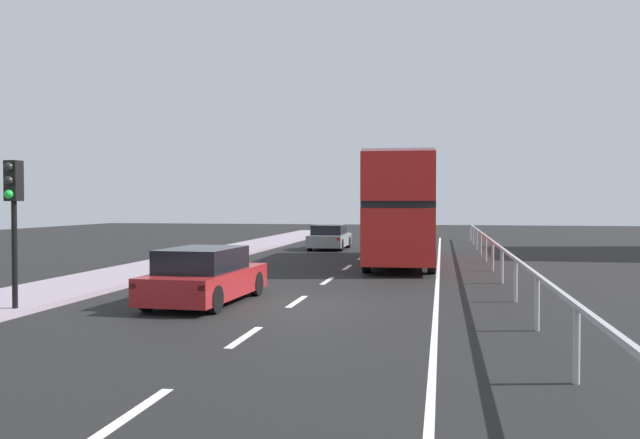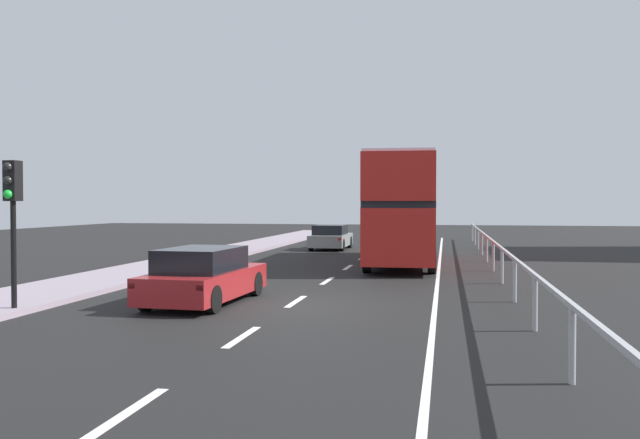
{
  "view_description": "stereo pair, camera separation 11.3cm",
  "coord_description": "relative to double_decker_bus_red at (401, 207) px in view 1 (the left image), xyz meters",
  "views": [
    {
      "loc": [
        3.58,
        -15.77,
        2.48
      ],
      "look_at": [
        -0.36,
        5.56,
        1.94
      ],
      "focal_mm": 37.14,
      "sensor_mm": 36.0,
      "label": 1
    },
    {
      "loc": [
        3.69,
        -15.75,
        2.48
      ],
      "look_at": [
        -0.36,
        5.56,
        1.94
      ],
      "focal_mm": 37.14,
      "sensor_mm": 36.0,
      "label": 2
    }
  ],
  "objects": [
    {
      "name": "bridge_side_railing",
      "position": [
        3.47,
        -2.66,
        -1.39
      ],
      "size": [
        0.1,
        42.0,
        1.12
      ],
      "color": "#AAAAAE",
      "rests_on": "ground"
    },
    {
      "name": "double_decker_bus_red",
      "position": [
        0.0,
        0.0,
        0.0
      ],
      "size": [
        2.93,
        11.23,
        4.3
      ],
      "rotation": [
        0.0,
        0.0,
        0.04
      ],
      "color": "#B31E19",
      "rests_on": "ground"
    },
    {
      "name": "ground_plane",
      "position": [
        -1.93,
        -11.66,
        -2.35
      ],
      "size": [
        73.56,
        120.0,
        0.1
      ],
      "primitive_type": "cube",
      "color": "black"
    },
    {
      "name": "near_sidewalk_kerb",
      "position": [
        -8.83,
        -11.66,
        -2.23
      ],
      "size": [
        2.91,
        80.0,
        0.14
      ],
      "primitive_type": "cube",
      "color": "gray",
      "rests_on": "ground"
    },
    {
      "name": "hatchback_car_near",
      "position": [
        -4.12,
        -11.9,
        -1.64
      ],
      "size": [
        2.0,
        4.42,
        1.38
      ],
      "rotation": [
        0.0,
        0.0,
        -0.04
      ],
      "color": "maroon",
      "rests_on": "ground"
    },
    {
      "name": "traffic_signal_pole",
      "position": [
        -7.69,
        -14.27,
        0.3
      ],
      "size": [
        0.3,
        0.42,
        3.28
      ],
      "color": "black",
      "rests_on": "near_sidewalk_kerb"
    },
    {
      "name": "lane_paint_markings",
      "position": [
        0.27,
        -3.33,
        -2.3
      ],
      "size": [
        3.59,
        46.0,
        0.01
      ],
      "color": "silver",
      "rests_on": "ground"
    },
    {
      "name": "sedan_car_ahead",
      "position": [
        -4.28,
        7.49,
        -1.67
      ],
      "size": [
        1.86,
        4.05,
        1.32
      ],
      "rotation": [
        0.0,
        0.0,
        -0.0
      ],
      "color": "gray",
      "rests_on": "ground"
    }
  ]
}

